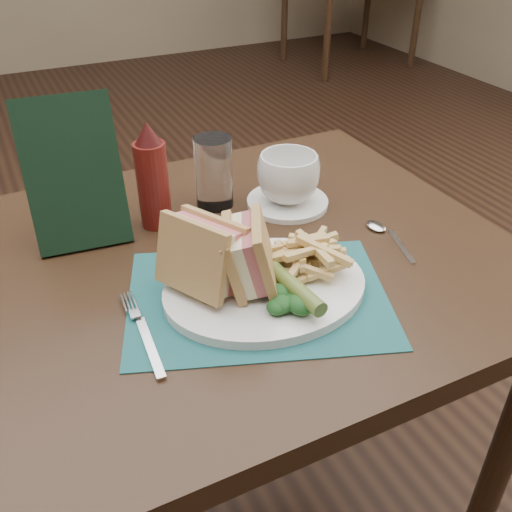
{
  "coord_description": "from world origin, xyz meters",
  "views": [
    {
      "loc": [
        -0.3,
        -1.21,
        1.26
      ],
      "look_at": [
        0.0,
        -0.59,
        0.8
      ],
      "focal_mm": 40.0,
      "sensor_mm": 36.0,
      "label": 1
    }
  ],
  "objects": [
    {
      "name": "drinking_glass",
      "position": [
        0.04,
        -0.34,
        0.81
      ],
      "size": [
        0.08,
        0.08,
        0.13
      ],
      "primitive_type": "cylinder",
      "rotation": [
        0.0,
        0.0,
        0.29
      ],
      "color": "silver",
      "rests_on": "table_main"
    },
    {
      "name": "check_presenter",
      "position": [
        -0.2,
        -0.35,
        0.87
      ],
      "size": [
        0.16,
        0.1,
        0.24
      ],
      "primitive_type": "cube",
      "rotation": [
        -0.31,
        0.0,
        -0.1
      ],
      "color": "black",
      "rests_on": "table_main"
    },
    {
      "name": "wall_back",
      "position": [
        0.0,
        3.5,
        0.0
      ],
      "size": [
        6.0,
        0.0,
        6.0
      ],
      "primitive_type": "plane",
      "rotation": [
        1.57,
        0.0,
        0.0
      ],
      "color": "gray",
      "rests_on": "ground"
    },
    {
      "name": "sandwich_half_a",
      "position": [
        -0.1,
        -0.6,
        0.82
      ],
      "size": [
        0.12,
        0.14,
        0.11
      ],
      "primitive_type": null,
      "rotation": [
        0.0,
        0.24,
        0.5
      ],
      "color": "tan",
      "rests_on": "plate"
    },
    {
      "name": "spoon",
      "position": [
        0.26,
        -0.58,
        0.76
      ],
      "size": [
        0.07,
        0.15,
        0.01
      ],
      "primitive_type": null,
      "rotation": [
        0.0,
        0.0,
        -0.27
      ],
      "color": "silver",
      "rests_on": "table_main"
    },
    {
      "name": "ketchup_bottle",
      "position": [
        -0.08,
        -0.36,
        0.84
      ],
      "size": [
        0.06,
        0.06,
        0.19
      ],
      "primitive_type": null,
      "rotation": [
        0.0,
        0.0,
        -0.14
      ],
      "color": "#5A130F",
      "rests_on": "table_main"
    },
    {
      "name": "kale_garnish",
      "position": [
        0.0,
        -0.68,
        0.78
      ],
      "size": [
        0.11,
        0.08,
        0.03
      ],
      "primitive_type": null,
      "color": "#163C19",
      "rests_on": "plate"
    },
    {
      "name": "sandwich_half_b",
      "position": [
        -0.04,
        -0.6,
        0.82
      ],
      "size": [
        0.11,
        0.13,
        0.11
      ],
      "primitive_type": null,
      "rotation": [
        0.0,
        -0.24,
        -0.43
      ],
      "color": "tan",
      "rests_on": "plate"
    },
    {
      "name": "saucer",
      "position": [
        0.16,
        -0.4,
        0.76
      ],
      "size": [
        0.17,
        0.17,
        0.01
      ],
      "primitive_type": "cylinder",
      "rotation": [
        0.0,
        0.0,
        0.17
      ],
      "color": "white",
      "rests_on": "table_main"
    },
    {
      "name": "pickle_spear",
      "position": [
        0.02,
        -0.67,
        0.79
      ],
      "size": [
        0.03,
        0.12,
        0.03
      ],
      "primitive_type": "cylinder",
      "rotation": [
        1.54,
        0.0,
        0.08
      ],
      "color": "#506627",
      "rests_on": "plate"
    },
    {
      "name": "coffee_cup",
      "position": [
        0.16,
        -0.4,
        0.8
      ],
      "size": [
        0.16,
        0.16,
        0.09
      ],
      "primitive_type": "imported",
      "rotation": [
        0.0,
        0.0,
        0.74
      ],
      "color": "white",
      "rests_on": "saucer"
    },
    {
      "name": "placemat",
      "position": [
        -0.01,
        -0.62,
        0.75
      ],
      "size": [
        0.44,
        0.38,
        0.0
      ],
      "primitive_type": "cube",
      "rotation": [
        0.0,
        0.0,
        -0.35
      ],
      "color": "#1B5556",
      "rests_on": "table_main"
    },
    {
      "name": "table_main",
      "position": [
        0.0,
        -0.5,
        0.38
      ],
      "size": [
        0.9,
        0.75,
        0.75
      ],
      "primitive_type": null,
      "color": "black",
      "rests_on": "ground"
    },
    {
      "name": "plate",
      "position": [
        0.0,
        -0.62,
        0.76
      ],
      "size": [
        0.32,
        0.27,
        0.01
      ],
      "primitive_type": null,
      "rotation": [
        0.0,
        0.0,
        -0.09
      ],
      "color": "white",
      "rests_on": "placemat"
    },
    {
      "name": "fork",
      "position": [
        -0.19,
        -0.63,
        0.76
      ],
      "size": [
        0.05,
        0.17,
        0.01
      ],
      "primitive_type": null,
      "rotation": [
        0.0,
        0.0,
        -0.07
      ],
      "color": "silver",
      "rests_on": "placemat"
    },
    {
      "name": "fries_pile",
      "position": [
        0.07,
        -0.61,
        0.79
      ],
      "size": [
        0.18,
        0.2,
        0.05
      ],
      "primitive_type": null,
      "color": "tan",
      "rests_on": "plate"
    },
    {
      "name": "floor",
      "position": [
        0.0,
        0.0,
        0.0
      ],
      "size": [
        7.0,
        7.0,
        0.0
      ],
      "primitive_type": "plane",
      "color": "black",
      "rests_on": "ground"
    },
    {
      "name": "table_bg_right",
      "position": [
        2.37,
        2.63,
        0.38
      ],
      "size": [
        0.9,
        0.75,
        0.75
      ],
      "primitive_type": null,
      "color": "black",
      "rests_on": "ground"
    }
  ]
}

